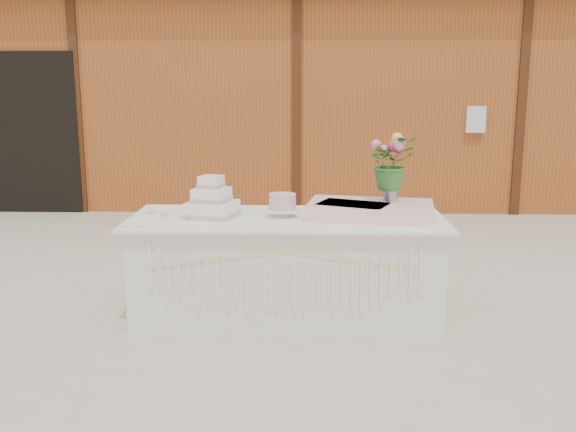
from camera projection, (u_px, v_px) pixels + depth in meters
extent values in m
plane|color=beige|center=(287.00, 313.00, 5.04)|extent=(80.00, 80.00, 0.00)
cube|color=#A04D21|center=(299.00, 100.00, 10.60)|extent=(12.00, 4.00, 3.00)
cube|color=white|center=(287.00, 267.00, 4.96)|extent=(2.28, 0.88, 0.75)
cube|color=white|center=(287.00, 219.00, 4.88)|extent=(2.40, 1.00, 0.02)
cube|color=white|center=(212.00, 209.00, 4.90)|extent=(0.41, 0.41, 0.12)
cube|color=#DDA08B|center=(212.00, 214.00, 4.91)|extent=(0.43, 0.43, 0.03)
cube|color=white|center=(211.00, 195.00, 4.88)|extent=(0.30, 0.30, 0.11)
cube|color=#DDA08B|center=(212.00, 199.00, 4.89)|extent=(0.31, 0.31, 0.03)
cube|color=white|center=(211.00, 182.00, 4.86)|extent=(0.19, 0.19, 0.09)
cube|color=#DDA08B|center=(211.00, 185.00, 4.87)|extent=(0.21, 0.21, 0.03)
cylinder|color=white|center=(283.00, 217.00, 4.86)|extent=(0.22, 0.22, 0.01)
cylinder|color=white|center=(283.00, 214.00, 4.86)|extent=(0.06, 0.06, 0.04)
cylinder|color=white|center=(283.00, 210.00, 4.85)|extent=(0.26, 0.26, 0.01)
cylinder|color=#EBA9AB|center=(282.00, 202.00, 4.84)|extent=(0.20, 0.20, 0.12)
cube|color=#FFD3CD|center=(370.00, 210.00, 4.86)|extent=(1.00, 0.68, 0.12)
cylinder|color=#A2A2A6|center=(390.00, 192.00, 4.90)|extent=(0.10, 0.10, 0.14)
imported|color=#366F2C|center=(391.00, 156.00, 4.84)|extent=(0.47, 0.45, 0.41)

